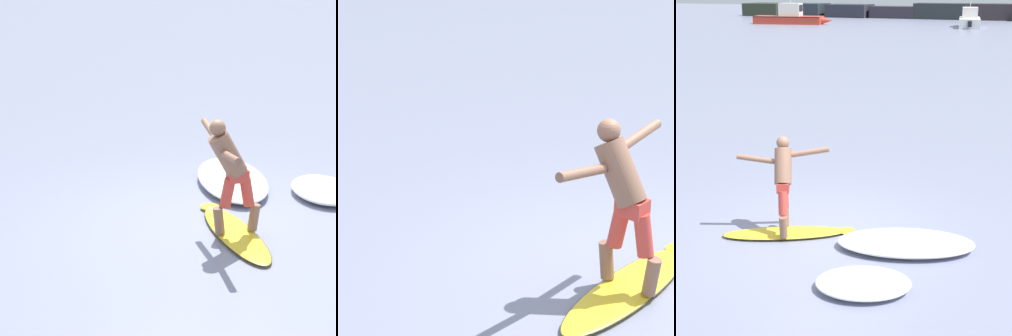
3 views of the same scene
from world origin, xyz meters
The scene contains 3 objects.
ground_plane centered at (0.00, 0.00, 0.00)m, with size 200.00×200.00×0.00m, color gray.
surfboard centered at (-0.39, -0.39, 0.04)m, with size 2.19×1.36×0.21m.
surfer centered at (-0.47, -0.30, 1.00)m, with size 1.45×0.89×1.57m.
Camera 2 is at (-4.37, -5.72, 3.72)m, focal length 85.00 mm.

